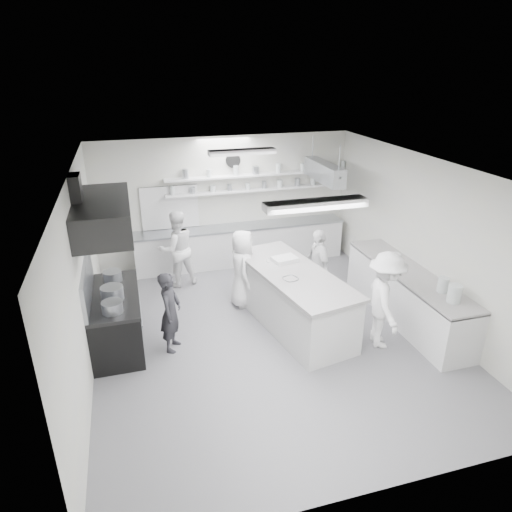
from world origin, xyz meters
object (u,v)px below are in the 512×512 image
object	(u,v)px
right_counter	(406,296)
cook_stove	(171,312)
back_counter	(241,245)
prep_island	(293,299)
stove	(117,321)
cook_back	(177,249)

from	to	relation	value
right_counter	cook_stove	xyz separation A→B (m)	(-4.36, 0.21, 0.24)
right_counter	cook_stove	world-z (taller)	cook_stove
back_counter	prep_island	xyz separation A→B (m)	(0.21, -3.01, 0.05)
back_counter	stove	bearing A→B (deg)	-136.01
cook_back	right_counter	bearing A→B (deg)	132.09
right_counter	cook_back	bearing A→B (deg)	146.42
cook_stove	stove	bearing A→B (deg)	89.18
right_counter	cook_stove	size ratio (longest dim) A/B	2.33
back_counter	cook_stove	size ratio (longest dim) A/B	3.54
prep_island	stove	bearing A→B (deg)	165.19
back_counter	prep_island	bearing A→B (deg)	-85.94
right_counter	prep_island	bearing A→B (deg)	169.67
stove	cook_stove	distance (m)	1.00
back_counter	cook_back	distance (m)	1.83
cook_back	stove	bearing A→B (deg)	43.20
stove	right_counter	bearing A→B (deg)	-6.52
stove	right_counter	distance (m)	5.28
prep_island	cook_back	world-z (taller)	cook_back
stove	right_counter	world-z (taller)	right_counter
prep_island	cook_stove	xyz separation A→B (m)	(-2.23, -0.18, 0.20)
cook_stove	prep_island	bearing A→B (deg)	-62.22
prep_island	cook_stove	world-z (taller)	cook_stove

